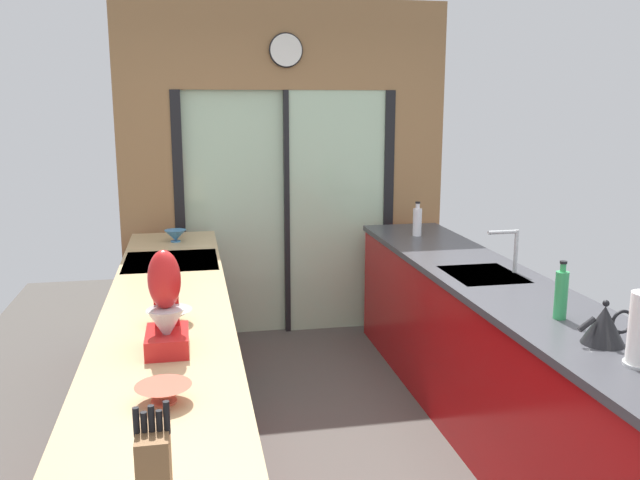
% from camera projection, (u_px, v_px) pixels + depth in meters
% --- Properties ---
extents(ground_plane, '(5.04, 7.60, 0.02)m').
position_uv_depth(ground_plane, '(332.00, 430.00, 3.98)').
color(ground_plane, '#4C4742').
extents(back_wall_unit, '(2.64, 0.12, 2.70)m').
position_uv_depth(back_wall_unit, '(286.00, 150.00, 5.39)').
color(back_wall_unit, olive).
rests_on(back_wall_unit, ground_plane).
extents(left_counter_run, '(0.62, 3.80, 0.92)m').
position_uv_depth(left_counter_run, '(170.00, 404.00, 3.26)').
color(left_counter_run, '#AD0C0F').
rests_on(left_counter_run, ground_plane).
extents(right_counter_run, '(0.62, 3.80, 0.92)m').
position_uv_depth(right_counter_run, '(501.00, 363.00, 3.76)').
color(right_counter_run, '#AD0C0F').
rests_on(right_counter_run, ground_plane).
extents(sink_faucet, '(0.19, 0.02, 0.26)m').
position_uv_depth(sink_faucet, '(511.00, 244.00, 3.90)').
color(sink_faucet, '#B7BABC').
rests_on(sink_faucet, right_counter_run).
extents(oven_range, '(0.60, 0.60, 0.92)m').
position_uv_depth(oven_range, '(175.00, 330.00, 4.33)').
color(oven_range, black).
rests_on(oven_range, ground_plane).
extents(mixing_bowl_near, '(0.19, 0.19, 0.06)m').
position_uv_depth(mixing_bowl_near, '(164.00, 393.00, 2.24)').
color(mixing_bowl_near, '#BC4C38').
rests_on(mixing_bowl_near, left_counter_run).
extents(mixing_bowl_mid, '(0.21, 0.21, 0.07)m').
position_uv_depth(mixing_bowl_mid, '(169.00, 316.00, 3.03)').
color(mixing_bowl_mid, gray).
rests_on(mixing_bowl_mid, left_counter_run).
extents(mixing_bowl_far, '(0.15, 0.15, 0.09)m').
position_uv_depth(mixing_bowl_far, '(175.00, 235.00, 4.80)').
color(mixing_bowl_far, teal).
rests_on(mixing_bowl_far, left_counter_run).
extents(knife_block, '(0.09, 0.14, 0.28)m').
position_uv_depth(knife_block, '(154.00, 468.00, 1.64)').
color(knife_block, brown).
rests_on(knife_block, left_counter_run).
extents(stand_mixer, '(0.17, 0.27, 0.42)m').
position_uv_depth(stand_mixer, '(166.00, 312.00, 2.68)').
color(stand_mixer, red).
rests_on(stand_mixer, left_counter_run).
extents(kettle, '(0.26, 0.18, 0.19)m').
position_uv_depth(kettle, '(604.00, 325.00, 2.77)').
color(kettle, black).
rests_on(kettle, right_counter_run).
extents(soap_bottle_near, '(0.06, 0.06, 0.28)m').
position_uv_depth(soap_bottle_near, '(561.00, 294.00, 3.08)').
color(soap_bottle_near, '#339E56').
rests_on(soap_bottle_near, right_counter_run).
extents(soap_bottle_far, '(0.07, 0.07, 0.26)m').
position_uv_depth(soap_bottle_far, '(417.00, 221.00, 5.00)').
color(soap_bottle_far, silver).
rests_on(soap_bottle_far, right_counter_run).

